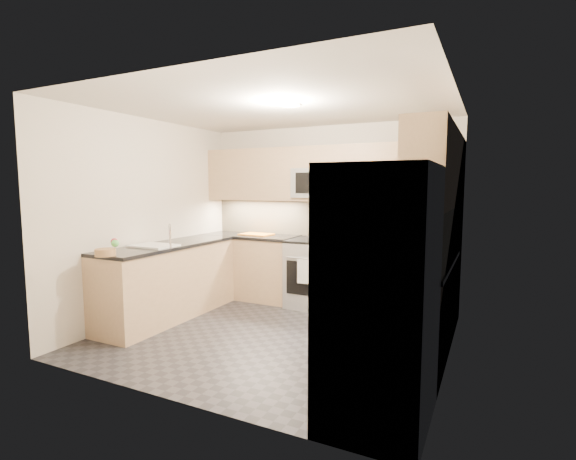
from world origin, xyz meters
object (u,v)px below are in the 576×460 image
at_px(gas_range, 318,274).
at_px(fruit_basket, 105,252).
at_px(cutting_board, 256,234).
at_px(microwave, 322,183).
at_px(utensil_bowl, 409,238).
at_px(refrigerator, 380,296).

distance_m(gas_range, fruit_basket, 2.73).
bearing_deg(cutting_board, microwave, 3.05).
relative_size(microwave, utensil_bowl, 2.42).
bearing_deg(refrigerator, gas_range, 120.88).
height_order(microwave, fruit_basket, microwave).
relative_size(utensil_bowl, cutting_board, 0.69).
height_order(cutting_board, fruit_basket, fruit_basket).
xyz_separation_m(refrigerator, utensil_bowl, (-0.23, 2.35, 0.13)).
xyz_separation_m(gas_range, cutting_board, (-1.01, 0.07, 0.49)).
relative_size(refrigerator, fruit_basket, 8.79).
distance_m(gas_range, cutting_board, 1.13).
bearing_deg(refrigerator, utensil_bowl, 95.54).
bearing_deg(gas_range, utensil_bowl, -3.64).
relative_size(gas_range, microwave, 1.20).
bearing_deg(utensil_bowl, gas_range, 176.36).
xyz_separation_m(utensil_bowl, cutting_board, (-2.24, 0.15, -0.08)).
height_order(gas_range, fruit_basket, fruit_basket).
distance_m(cutting_board, fruit_basket, 2.37).
bearing_deg(utensil_bowl, refrigerator, -84.46).
relative_size(microwave, refrigerator, 0.42).
bearing_deg(utensil_bowl, microwave, 170.58).
distance_m(utensil_bowl, cutting_board, 2.24).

